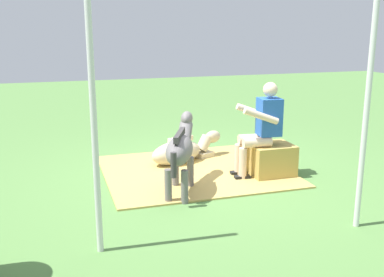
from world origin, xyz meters
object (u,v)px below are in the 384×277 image
object	(u,v)px
soda_bottle	(286,158)
person_seated	(261,126)
pony_lying	(182,151)
hay_bale	(271,160)
tent_pole_left	(367,110)
tent_pole_right	(94,121)
pony_standing	(181,149)

from	to	relation	value
soda_bottle	person_seated	bearing A→B (deg)	27.73
pony_lying	soda_bottle	size ratio (longest dim) A/B	5.21
hay_bale	soda_bottle	size ratio (longest dim) A/B	2.34
hay_bale	soda_bottle	xyz separation A→B (m)	(-0.42, -0.32, -0.10)
person_seated	tent_pole_left	size ratio (longest dim) A/B	0.53
pony_lying	hay_bale	bearing A→B (deg)	137.25
hay_bale	soda_bottle	bearing A→B (deg)	-143.07
hay_bale	tent_pole_right	distance (m)	3.19
soda_bottle	tent_pole_right	distance (m)	3.72
tent_pole_right	pony_standing	bearing A→B (deg)	-132.10
pony_standing	pony_lying	bearing A→B (deg)	-106.52
hay_bale	tent_pole_left	xyz separation A→B (m)	(-0.11, 1.82, 1.04)
soda_bottle	tent_pole_right	size ratio (longest dim) A/B	0.10
person_seated	soda_bottle	distance (m)	0.90
pony_lying	tent_pole_right	bearing A→B (deg)	58.73
hay_bale	pony_standing	size ratio (longest dim) A/B	0.48
pony_standing	soda_bottle	world-z (taller)	pony_standing
soda_bottle	pony_standing	bearing A→B (deg)	17.87
pony_standing	tent_pole_right	distance (m)	1.87
hay_bale	soda_bottle	distance (m)	0.54
pony_lying	soda_bottle	world-z (taller)	pony_lying
hay_bale	tent_pole_left	distance (m)	2.10
pony_standing	tent_pole_right	xyz separation A→B (m)	(1.17, 1.29, 0.69)
pony_standing	tent_pole_right	bearing A→B (deg)	47.90
pony_lying	tent_pole_left	distance (m)	3.20
pony_standing	person_seated	bearing A→B (deg)	-167.21
hay_bale	pony_standing	bearing A→B (deg)	10.96
hay_bale	pony_lying	size ratio (longest dim) A/B	0.45
person_seated	pony_standing	distance (m)	1.29
hay_bale	person_seated	xyz separation A→B (m)	(0.16, -0.01, 0.51)
hay_bale	tent_pole_left	world-z (taller)	tent_pole_left
soda_bottle	tent_pole_left	distance (m)	2.44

